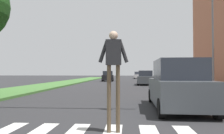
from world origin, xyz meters
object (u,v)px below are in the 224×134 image
object	(u,v)px
suv_crossing	(177,86)
sedan_midblock	(146,78)
street_lamp_right	(212,33)
pedestrian_performer	(113,65)
sedan_distant	(108,76)
sedan_far_horizon	(138,75)

from	to	relation	value
suv_crossing	sedan_midblock	size ratio (longest dim) A/B	1.00
street_lamp_right	pedestrian_performer	xyz separation A→B (m)	(-6.94, -11.99, -2.93)
pedestrian_performer	sedan_midblock	distance (m)	20.42
suv_crossing	sedan_distant	size ratio (longest dim) A/B	1.06
pedestrian_performer	suv_crossing	distance (m)	4.25
sedan_distant	sedan_far_horizon	world-z (taller)	sedan_distant
suv_crossing	sedan_midblock	bearing A→B (deg)	89.56
street_lamp_right	sedan_midblock	distance (m)	10.15
sedan_midblock	suv_crossing	bearing A→B (deg)	-90.44
sedan_far_horizon	sedan_midblock	bearing A→B (deg)	-90.56
sedan_midblock	sedan_distant	xyz separation A→B (m)	(-5.46, 10.12, 0.00)
sedan_far_horizon	pedestrian_performer	bearing A→B (deg)	-93.37
sedan_distant	sedan_far_horizon	bearing A→B (deg)	69.92
suv_crossing	sedan_far_horizon	world-z (taller)	suv_crossing
sedan_midblock	sedan_far_horizon	world-z (taller)	sedan_midblock
pedestrian_performer	sedan_midblock	size ratio (longest dim) A/B	0.54
suv_crossing	sedan_distant	distance (m)	27.41
street_lamp_right	pedestrian_performer	distance (m)	14.16
pedestrian_performer	sedan_far_horizon	xyz separation A→B (m)	(2.71, 45.99, -0.90)
sedan_far_horizon	sedan_distant	bearing A→B (deg)	-110.08
sedan_far_horizon	street_lamp_right	bearing A→B (deg)	-82.90
street_lamp_right	sedan_midblock	xyz separation A→B (m)	(-4.49, 8.26, -3.81)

